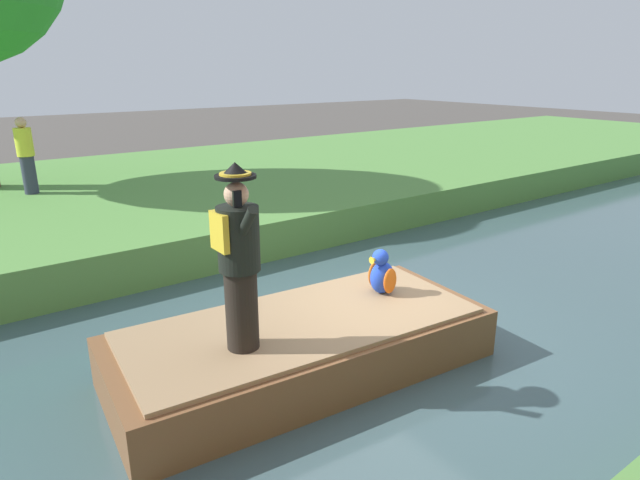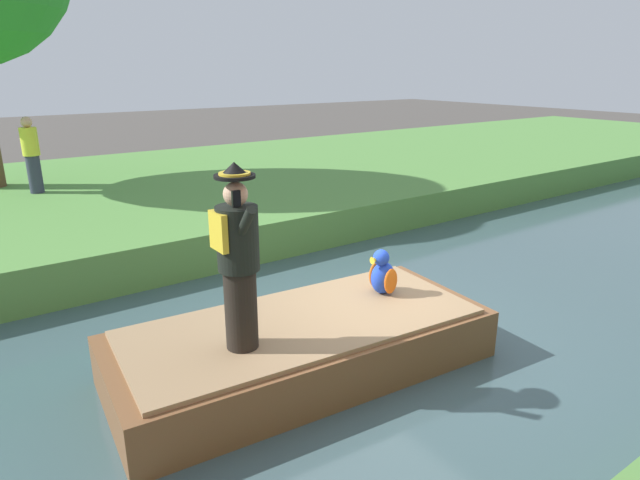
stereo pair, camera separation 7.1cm
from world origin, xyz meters
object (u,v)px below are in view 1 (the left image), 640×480
Objects in this scene: boat at (303,345)px; parrot_plush at (382,274)px; person_bystander at (26,155)px; person_pirate at (239,260)px.

boat is 7.61× the size of parrot_plush.
boat is 2.71× the size of person_bystander.
person_bystander is (-8.27, -1.34, 1.21)m from boat.
person_pirate reaches higher than boat.
person_bystander is (-8.42, -0.52, -0.03)m from person_pirate.
parrot_plush is at bearing 17.26° from person_bystander.
person_pirate is at bearing 3.54° from person_bystander.
boat is at bearing 83.10° from person_pirate.
parrot_plush is at bearing 92.71° from boat.
parrot_plush is at bearing 78.68° from person_pirate.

